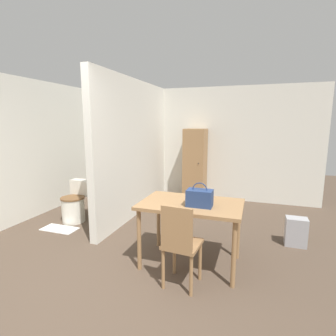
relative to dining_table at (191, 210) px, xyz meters
name	(u,v)px	position (x,y,z in m)	size (l,w,h in m)	color
ground_plane	(74,314)	(-0.80, -1.20, -0.70)	(16.00, 16.00, 0.00)	#4C3D30
wall_back	(189,143)	(-0.80, 3.00, 0.55)	(5.68, 0.12, 2.50)	silver
wall_left	(36,149)	(-3.20, 0.87, 0.55)	(0.12, 5.14, 2.50)	silver
partition_wall	(135,149)	(-1.45, 1.50, 0.55)	(0.12, 2.88, 2.50)	silver
dining_table	(191,210)	(0.00, 0.00, 0.00)	(1.21, 0.76, 0.79)	#997047
wooden_chair	(180,243)	(0.01, -0.50, -0.20)	(0.40, 0.40, 0.92)	#997047
toilet	(75,204)	(-2.29, 0.76, -0.40)	(0.41, 0.56, 0.70)	silver
handbag	(200,198)	(0.12, -0.10, 0.19)	(0.29, 0.18, 0.28)	navy
wooden_cabinet	(195,165)	(-0.57, 2.68, 0.10)	(0.46, 0.50, 1.60)	#997047
bath_mat	(60,229)	(-2.29, 0.34, -0.69)	(0.59, 0.28, 0.01)	silver
space_heater	(296,232)	(1.30, 0.95, -0.49)	(0.29, 0.20, 0.41)	#9E9EA3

